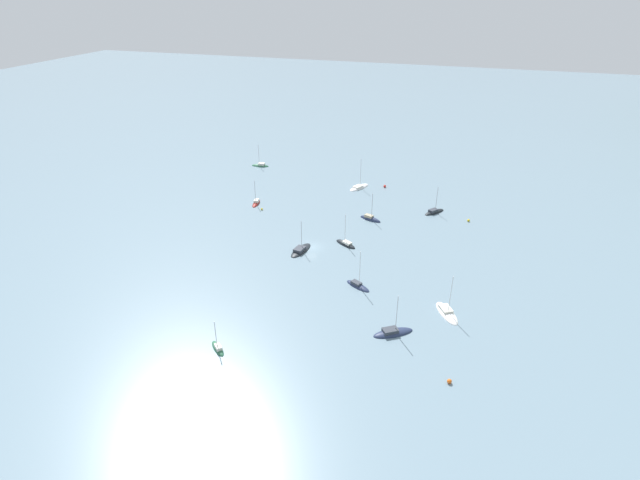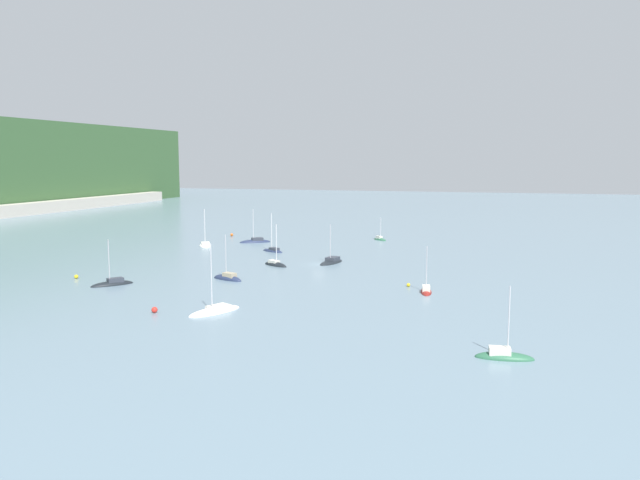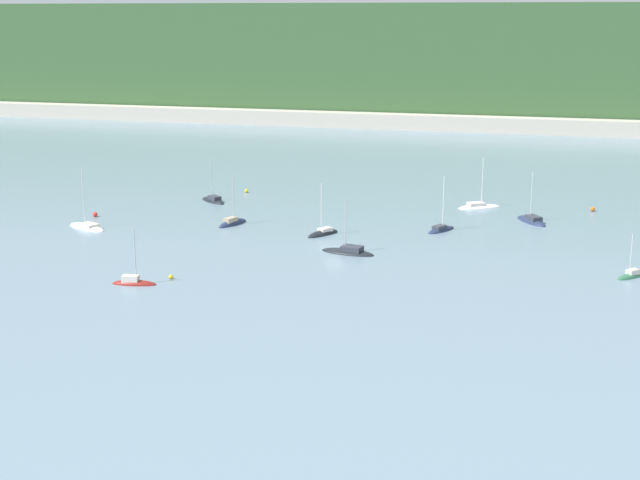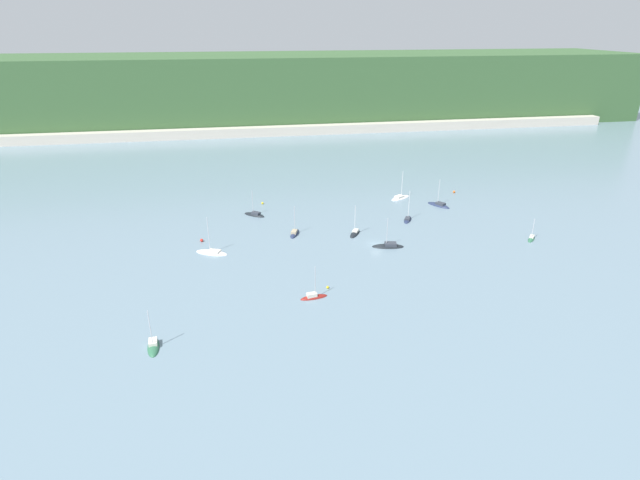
{
  "view_description": "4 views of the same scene",
  "coord_description": "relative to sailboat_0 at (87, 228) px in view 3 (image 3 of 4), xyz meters",
  "views": [
    {
      "loc": [
        103.02,
        34.89,
        59.58
      ],
      "look_at": [
        -1.11,
        1.83,
        1.75
      ],
      "focal_mm": 28.0,
      "sensor_mm": 36.0,
      "label": 1
    },
    {
      "loc": [
        -117.82,
        -36.42,
        20.75
      ],
      "look_at": [
        10.93,
        3.01,
        3.48
      ],
      "focal_mm": 35.0,
      "sensor_mm": 36.0,
      "label": 2
    },
    {
      "loc": [
        31.55,
        -123.64,
        33.97
      ],
      "look_at": [
        -0.3,
        -6.98,
        3.0
      ],
      "focal_mm": 50.0,
      "sensor_mm": 36.0,
      "label": 3
    },
    {
      "loc": [
        -34.94,
        -113.86,
        53.02
      ],
      "look_at": [
        -14.95,
        -0.41,
        2.56
      ],
      "focal_mm": 28.0,
      "sensor_mm": 36.0,
      "label": 4
    }
  ],
  "objects": [
    {
      "name": "mooring_buoy_1",
      "position": [
        79.58,
        34.64,
        0.33
      ],
      "size": [
        0.8,
        0.8,
        0.8
      ],
      "color": "orange",
      "rests_on": "ground_plane"
    },
    {
      "name": "sailboat_7",
      "position": [
        21.48,
        -26.11,
        0.08
      ],
      "size": [
        6.05,
        2.57,
        7.88
      ],
      "rotation": [
        0.0,
        0.0,
        0.15
      ],
      "color": "maroon",
      "rests_on": "ground_plane"
    },
    {
      "name": "sailboat_9",
      "position": [
        83.5,
        -5.96,
        0.05
      ],
      "size": [
        4.34,
        4.58,
        6.49
      ],
      "rotation": [
        0.0,
        0.0,
        3.98
      ],
      "color": "#2D6647",
      "rests_on": "ground_plane"
    },
    {
      "name": "sailboat_10",
      "position": [
        69.53,
        23.41,
        0.04
      ],
      "size": [
        6.46,
        8.02,
        9.14
      ],
      "rotation": [
        0.0,
        0.0,
        2.15
      ],
      "color": "#232D4C",
      "rests_on": "ground_plane"
    },
    {
      "name": "sailboat_4",
      "position": [
        44.61,
        -3.9,
        0.05
      ],
      "size": [
        8.59,
        4.36,
        8.46
      ],
      "rotation": [
        0.0,
        0.0,
        2.96
      ],
      "color": "black",
      "rests_on": "ground_plane"
    },
    {
      "name": "mooring_buoy_0",
      "position": [
        25.14,
        -22.71,
        0.22
      ],
      "size": [
        0.59,
        0.59,
        0.59
      ],
      "color": "yellow",
      "rests_on": "ground_plane"
    },
    {
      "name": "sailboat_1",
      "position": [
        38.16,
        5.82,
        0.02
      ],
      "size": [
        4.88,
        6.47,
        9.0
      ],
      "rotation": [
        0.0,
        0.0,
        4.18
      ],
      "color": "black",
      "rests_on": "ground_plane"
    },
    {
      "name": "mooring_buoy_2",
      "position": [
        -2.81,
        7.72,
        0.34
      ],
      "size": [
        0.84,
        0.84,
        0.84
      ],
      "color": "red",
      "rests_on": "ground_plane"
    },
    {
      "name": "sailboat_3",
      "position": [
        11.95,
        24.89,
        0.04
      ],
      "size": [
        6.89,
        6.11,
        8.4
      ],
      "rotation": [
        0.0,
        0.0,
        2.47
      ],
      "color": "black",
      "rests_on": "ground_plane"
    },
    {
      "name": "shore_town_strip",
      "position": [
        41.98,
        138.22,
        2.18
      ],
      "size": [
        336.22,
        6.0,
        4.51
      ],
      "color": "beige",
      "rests_on": "ground_plane"
    },
    {
      "name": "sailboat_5",
      "position": [
        59.95,
        32.54,
        0.03
      ],
      "size": [
        8.35,
        6.51,
        9.57
      ],
      "rotation": [
        0.0,
        0.0,
        0.53
      ],
      "color": "white",
      "rests_on": "ground_plane"
    },
    {
      "name": "mooring_buoy_3",
      "position": [
        15.0,
        34.49,
        0.28
      ],
      "size": [
        0.7,
        0.7,
        0.7
      ],
      "color": "yellow",
      "rests_on": "ground_plane"
    },
    {
      "name": "sailboat_2",
      "position": [
        55.77,
        13.24,
        0.04
      ],
      "size": [
        4.75,
        6.5,
        9.4
      ],
      "rotation": [
        0.0,
        0.0,
        1.07
      ],
      "color": "#232D4C",
      "rests_on": "ground_plane"
    },
    {
      "name": "sailboat_8",
      "position": [
        21.93,
        8.49,
        0.04
      ],
      "size": [
        4.06,
        6.73,
        8.76
      ],
      "rotation": [
        0.0,
        0.0,
        1.21
      ],
      "color": "#232D4C",
      "rests_on": "ground_plane"
    },
    {
      "name": "hillside_ridge",
      "position": [
        41.98,
        175.36,
        18.31
      ],
      "size": [
        395.55,
        67.29,
        36.77
      ],
      "color": "#385B33",
      "rests_on": "ground_plane"
    },
    {
      "name": "sailboat_0",
      "position": [
        0.0,
        0.0,
        0.0
      ],
      "size": [
        8.89,
        6.33,
        10.24
      ],
      "rotation": [
        0.0,
        0.0,
        2.69
      ],
      "color": "silver",
      "rests_on": "ground_plane"
    },
    {
      "name": "ground_plane",
      "position": [
        41.98,
        -1.94,
        -0.07
      ],
      "size": [
        600.0,
        600.0,
        0.0
      ],
      "primitive_type": "plane",
      "color": "slate"
    }
  ]
}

